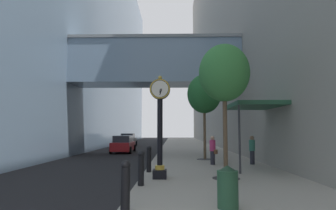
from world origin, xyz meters
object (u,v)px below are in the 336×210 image
at_px(street_tree_mid_near, 204,94).
at_px(pedestrian_walking, 213,150).
at_px(bollard_third, 149,158).
at_px(car_red_near, 123,144).
at_px(street_tree_near, 224,74).
at_px(car_black_mid, 128,140).
at_px(trash_bin, 228,186).
at_px(pedestrian_by_clock, 252,149).
at_px(bollard_nearest, 125,185).
at_px(street_clock, 160,121).
at_px(bollard_second, 141,167).

bearing_deg(street_tree_mid_near, pedestrian_walking, -87.48).
height_order(bollard_third, car_red_near, car_red_near).
height_order(street_tree_near, car_black_mid, street_tree_near).
xyz_separation_m(bollard_third, street_tree_mid_near, (3.26, 5.94, 3.77)).
distance_m(trash_bin, pedestrian_by_clock, 9.82).
bearing_deg(pedestrian_walking, bollard_third, -138.31).
distance_m(pedestrian_by_clock, car_black_mid, 23.58).
relative_size(bollard_nearest, street_tree_near, 0.22).
distance_m(trash_bin, car_red_near, 20.70).
bearing_deg(car_black_mid, car_red_near, -83.45).
bearing_deg(bollard_third, street_clock, -71.23).
xyz_separation_m(bollard_nearest, pedestrian_by_clock, (5.67, 9.68, 0.22)).
bearing_deg(car_red_near, trash_bin, -72.86).
relative_size(street_clock, bollard_nearest, 3.46).
bearing_deg(street_clock, trash_bin, -66.49).
bearing_deg(street_tree_near, car_red_near, 114.06).
bearing_deg(trash_bin, street_tree_mid_near, 86.38).
bearing_deg(bollard_third, trash_bin, -67.80).
bearing_deg(car_black_mid, street_clock, -78.25).
relative_size(street_tree_near, pedestrian_by_clock, 3.40).
xyz_separation_m(bollard_third, trash_bin, (2.49, -6.11, -0.09)).
height_order(street_tree_near, street_tree_mid_near, street_tree_mid_near).
distance_m(bollard_nearest, bollard_second, 3.25).
xyz_separation_m(bollard_second, car_red_near, (-3.60, 16.92, 0.00)).
bearing_deg(car_black_mid, street_tree_near, -72.73).
height_order(pedestrian_walking, pedestrian_by_clock, pedestrian_by_clock).
distance_m(street_clock, bollard_third, 2.48).
bearing_deg(trash_bin, street_clock, 113.51).
bearing_deg(street_tree_mid_near, car_black_mid, 113.77).
bearing_deg(street_clock, car_red_near, 105.23).
distance_m(bollard_third, street_tree_near, 5.18).
bearing_deg(car_black_mid, pedestrian_by_clock, -63.59).
distance_m(bollard_second, pedestrian_walking, 7.13).
relative_size(bollard_second, bollard_third, 1.00).
distance_m(street_tree_near, pedestrian_walking, 5.84).
xyz_separation_m(street_clock, street_tree_near, (2.67, 0.04, 1.98)).
relative_size(bollard_third, car_black_mid, 0.29).
height_order(street_clock, bollard_second, street_clock).
relative_size(pedestrian_walking, car_red_near, 0.36).
relative_size(street_tree_mid_near, pedestrian_by_clock, 3.55).
bearing_deg(pedestrian_walking, street_tree_near, -91.56).
height_order(street_tree_near, pedestrian_by_clock, street_tree_near).
bearing_deg(street_tree_near, bollard_second, -154.56).
height_order(bollard_third, trash_bin, bollard_third).
height_order(street_tree_near, pedestrian_walking, street_tree_near).
distance_m(street_clock, bollard_nearest, 5.08).
bearing_deg(street_tree_mid_near, trash_bin, -93.62).
bearing_deg(trash_bin, street_tree_near, 80.18).
distance_m(street_clock, bollard_second, 2.33).
bearing_deg(street_clock, bollard_nearest, -97.07).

